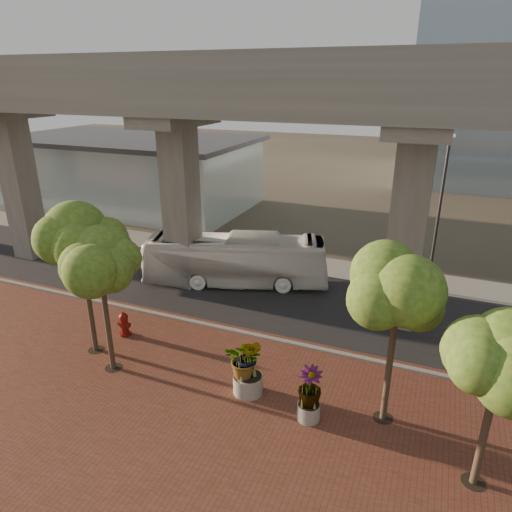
% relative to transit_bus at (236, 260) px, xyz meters
% --- Properties ---
extents(ground, '(160.00, 160.00, 0.00)m').
position_rel_transit_bus_xyz_m(ground, '(3.25, -3.10, -1.47)').
color(ground, '#3C362C').
rests_on(ground, ground).
extents(brick_plaza, '(70.00, 13.00, 0.06)m').
position_rel_transit_bus_xyz_m(brick_plaza, '(3.25, -11.10, -1.44)').
color(brick_plaza, brown).
rests_on(brick_plaza, ground).
extents(asphalt_road, '(90.00, 8.00, 0.04)m').
position_rel_transit_bus_xyz_m(asphalt_road, '(3.25, -1.10, -1.45)').
color(asphalt_road, black).
rests_on(asphalt_road, ground).
extents(curb_strip, '(70.00, 0.25, 0.16)m').
position_rel_transit_bus_xyz_m(curb_strip, '(3.25, -5.10, -1.39)').
color(curb_strip, gray).
rests_on(curb_strip, ground).
extents(far_sidewalk, '(90.00, 3.00, 0.06)m').
position_rel_transit_bus_xyz_m(far_sidewalk, '(3.25, 4.40, -1.44)').
color(far_sidewalk, gray).
rests_on(far_sidewalk, ground).
extents(transit_viaduct, '(72.00, 5.60, 12.40)m').
position_rel_transit_bus_xyz_m(transit_viaduct, '(3.25, -1.10, 5.81)').
color(transit_viaduct, gray).
rests_on(transit_viaduct, ground).
extents(station_pavilion, '(23.00, 13.00, 6.30)m').
position_rel_transit_bus_xyz_m(station_pavilion, '(-16.75, 12.90, 1.74)').
color(station_pavilion, silver).
rests_on(station_pavilion, ground).
extents(transit_bus, '(10.83, 5.58, 2.95)m').
position_rel_transit_bus_xyz_m(transit_bus, '(0.00, 0.00, 0.00)').
color(transit_bus, silver).
rests_on(transit_bus, ground).
extents(fire_hydrant, '(0.59, 0.54, 1.19)m').
position_rel_transit_bus_xyz_m(fire_hydrant, '(-2.36, -7.31, -0.84)').
color(fire_hydrant, '#65120B').
rests_on(fire_hydrant, ground).
extents(planter_front, '(2.07, 2.07, 2.28)m').
position_rel_transit_bus_xyz_m(planter_front, '(4.54, -9.03, -0.03)').
color(planter_front, '#AFA89E').
rests_on(planter_front, ground).
extents(planter_right, '(1.97, 1.97, 2.10)m').
position_rel_transit_bus_xyz_m(planter_right, '(7.18, -9.51, -0.14)').
color(planter_right, gray).
rests_on(planter_right, ground).
extents(planter_left, '(2.21, 2.21, 2.43)m').
position_rel_transit_bus_xyz_m(planter_left, '(4.70, -9.00, 0.06)').
color(planter_left, '#A49C94').
rests_on(planter_left, ground).
extents(street_tree_far_west, '(4.01, 4.01, 6.53)m').
position_rel_transit_bus_xyz_m(street_tree_far_west, '(-2.78, -8.85, 3.27)').
color(street_tree_far_west, '#493829').
rests_on(street_tree_far_west, ground).
extents(street_tree_near_west, '(3.44, 3.44, 6.20)m').
position_rel_transit_bus_xyz_m(street_tree_near_west, '(-1.19, -9.66, 3.19)').
color(street_tree_near_west, '#493829').
rests_on(street_tree_near_west, ground).
extents(street_tree_near_east, '(3.43, 3.43, 6.50)m').
position_rel_transit_bus_xyz_m(street_tree_near_east, '(9.62, -8.47, 3.50)').
color(street_tree_near_east, '#493829').
rests_on(street_tree_near_east, ground).
extents(street_tree_far_east, '(3.23, 3.23, 5.53)m').
position_rel_transit_bus_xyz_m(street_tree_far_east, '(12.50, -10.26, 2.62)').
color(street_tree_far_east, '#493829').
rests_on(street_tree_far_east, ground).
extents(streetlamp_west, '(0.39, 1.14, 7.88)m').
position_rel_transit_bus_xyz_m(streetlamp_west, '(-5.66, 2.76, 3.13)').
color(streetlamp_west, '#29292D').
rests_on(streetlamp_west, ground).
extents(streetlamp_east, '(0.44, 1.29, 8.90)m').
position_rel_transit_bus_xyz_m(streetlamp_east, '(10.49, 2.99, 3.72)').
color(streetlamp_east, '#2F3034').
rests_on(streetlamp_east, ground).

